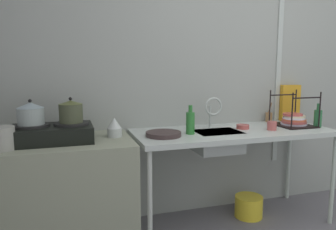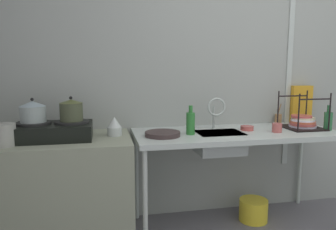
# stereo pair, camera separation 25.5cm
# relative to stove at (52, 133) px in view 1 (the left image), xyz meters

# --- Properties ---
(wall_back) EXTENTS (5.56, 0.10, 2.74)m
(wall_back) POSITION_rel_stove_xyz_m (1.83, 0.38, 0.48)
(wall_back) COLOR #9B9F9A
(wall_back) RESTS_ON ground
(wall_metal_strip) EXTENTS (0.05, 0.01, 2.19)m
(wall_metal_strip) POSITION_rel_stove_xyz_m (2.11, 0.32, 0.62)
(wall_metal_strip) COLOR #B7C0BA
(counter_concrete) EXTENTS (1.08, 0.66, 0.82)m
(counter_concrete) POSITION_rel_stove_xyz_m (0.03, -0.00, -0.47)
(counter_concrete) COLOR gray
(counter_concrete) RESTS_ON ground
(counter_sink) EXTENTS (1.70, 0.66, 0.82)m
(counter_sink) POSITION_rel_stove_xyz_m (1.45, -0.00, -0.12)
(counter_sink) COLOR #B7C0BA
(counter_sink) RESTS_ON ground
(stove) EXTENTS (0.56, 0.37, 0.13)m
(stove) POSITION_rel_stove_xyz_m (0.00, 0.00, 0.00)
(stove) COLOR black
(stove) RESTS_ON counter_concrete
(pot_on_left_burner) EXTENTS (0.18, 0.18, 0.18)m
(pot_on_left_burner) POSITION_rel_stove_xyz_m (-0.13, -0.00, 0.15)
(pot_on_left_burner) COLOR #94A19D
(pot_on_left_burner) RESTS_ON stove
(pot_on_right_burner) EXTENTS (0.17, 0.17, 0.18)m
(pot_on_right_burner) POSITION_rel_stove_xyz_m (0.13, -0.00, 0.15)
(pot_on_right_burner) COLOR #424831
(pot_on_right_burner) RESTS_ON stove
(pot_beside_stove) EXTENTS (0.16, 0.16, 0.15)m
(pot_beside_stove) POSITION_rel_stove_xyz_m (-0.30, -0.15, 0.01)
(pot_beside_stove) COLOR #999990
(pot_beside_stove) RESTS_ON counter_concrete
(percolator) EXTENTS (0.11, 0.11, 0.15)m
(percolator) POSITION_rel_stove_xyz_m (0.45, 0.04, 0.01)
(percolator) COLOR silver
(percolator) RESTS_ON counter_concrete
(sink_basin) EXTENTS (0.38, 0.29, 0.17)m
(sink_basin) POSITION_rel_stove_xyz_m (1.29, -0.02, -0.15)
(sink_basin) COLOR #B7C0BA
(sink_basin) RESTS_ON counter_sink
(faucet) EXTENTS (0.16, 0.09, 0.28)m
(faucet) POSITION_rel_stove_xyz_m (1.30, 0.10, 0.12)
(faucet) COLOR #B7C0BA
(faucet) RESTS_ON counter_sink
(frying_pan) EXTENTS (0.28, 0.28, 0.03)m
(frying_pan) POSITION_rel_stove_xyz_m (0.81, -0.06, -0.05)
(frying_pan) COLOR #392B2B
(frying_pan) RESTS_ON counter_sink
(dish_rack) EXTENTS (0.31, 0.33, 0.32)m
(dish_rack) POSITION_rel_stove_xyz_m (2.07, 0.01, -0.01)
(dish_rack) COLOR black
(dish_rack) RESTS_ON counter_sink
(cup_by_rack) EXTENTS (0.08, 0.08, 0.07)m
(cup_by_rack) POSITION_rel_stove_xyz_m (1.76, -0.10, -0.03)
(cup_by_rack) COLOR #B45552
(cup_by_rack) RESTS_ON counter_sink
(small_bowl_on_drainboard) EXTENTS (0.11, 0.11, 0.04)m
(small_bowl_on_drainboard) POSITION_rel_stove_xyz_m (1.56, 0.03, -0.05)
(small_bowl_on_drainboard) COLOR #B54E49
(small_bowl_on_drainboard) RESTS_ON counter_sink
(bottle_by_sink) EXTENTS (0.07, 0.07, 0.23)m
(bottle_by_sink) POSITION_rel_stove_xyz_m (1.04, -0.04, 0.03)
(bottle_by_sink) COLOR #2A742F
(bottle_by_sink) RESTS_ON counter_sink
(bottle_by_rack) EXTENTS (0.07, 0.07, 0.21)m
(bottle_by_rack) POSITION_rel_stove_xyz_m (2.23, -0.10, 0.02)
(bottle_by_rack) COLOR #28673A
(bottle_by_rack) RESTS_ON counter_sink
(cereal_box) EXTENTS (0.20, 0.08, 0.36)m
(cereal_box) POSITION_rel_stove_xyz_m (2.23, 0.28, 0.11)
(cereal_box) COLOR gold
(cereal_box) RESTS_ON counter_sink
(utensil_jar) EXTENTS (0.06, 0.06, 0.19)m
(utensil_jar) POSITION_rel_stove_xyz_m (1.99, 0.28, -0.02)
(utensil_jar) COLOR #9B6F46
(utensil_jar) RESTS_ON counter_sink
(bucket_on_floor) EXTENTS (0.25, 0.25, 0.19)m
(bucket_on_floor) POSITION_rel_stove_xyz_m (1.65, 0.04, -0.79)
(bucket_on_floor) COLOR yellow
(bucket_on_floor) RESTS_ON ground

